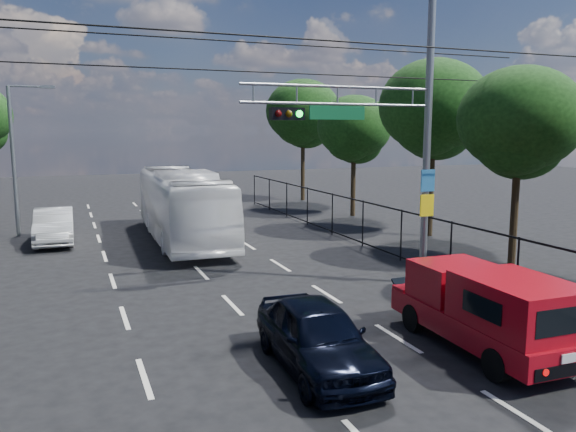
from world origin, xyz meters
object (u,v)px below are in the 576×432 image
signal_mast (395,122)px  red_pickup (485,307)px  white_van (54,226)px  navy_hatchback (317,336)px  white_bus (182,205)px

signal_mast → red_pickup: signal_mast is taller
red_pickup → white_van: (-9.31, 17.06, -0.25)m
signal_mast → red_pickup: size_ratio=1.84×
navy_hatchback → white_van: white_van is taller
red_pickup → white_van: bearing=118.6°
signal_mast → white_van: size_ratio=2.05×
red_pickup → white_van: red_pickup is taller
navy_hatchback → white_bus: (0.16, 15.22, 0.88)m
white_van → navy_hatchback: bearing=-71.5°
navy_hatchback → signal_mast: bearing=47.9°
white_bus → white_van: size_ratio=2.49×
signal_mast → white_bus: bearing=114.3°
signal_mast → white_bus: signal_mast is taller
signal_mast → white_bus: 11.91m
white_van → signal_mast: bearing=-48.4°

